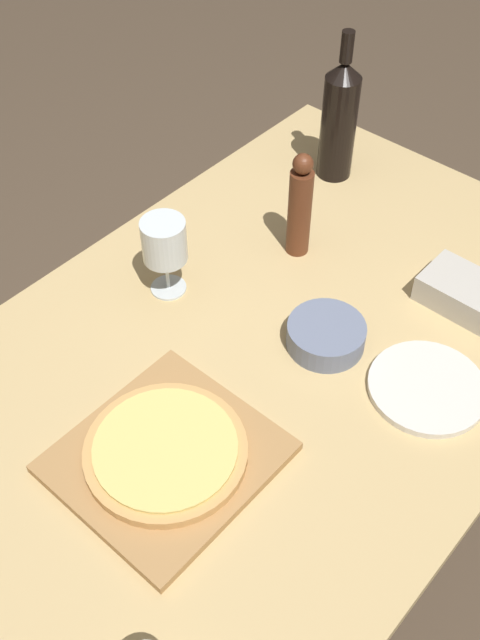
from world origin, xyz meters
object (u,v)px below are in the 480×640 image
Objects in this scene: pizza at (166,451)px; pepper_mill at (300,207)px; small_bowl at (326,335)px; wine_bottle at (339,119)px; wine_glass at (164,243)px.

pepper_mill reaches higher than pizza.
pepper_mill is 1.62× the size of small_bowl.
pepper_mill is (0.10, -0.27, -0.03)m from wine_bottle.
small_bowl is (0.21, -0.17, -0.09)m from pepper_mill.
pizza is at bearing -96.35° from small_bowl.
pizza is 1.82× the size of small_bowl.
wine_glass is at bearing -164.67° from small_bowl.
pepper_mill is at bearing 65.41° from wine_glass.
wine_glass is 0.35m from small_bowl.
wine_glass reaches higher than small_bowl.
wine_bottle is 0.54m from wine_glass.
pepper_mill reaches higher than wine_glass.
wine_glass is 1.16× the size of small_bowl.
small_bowl is at bearing -40.29° from pepper_mill.
wine_glass is (-0.02, -0.54, -0.02)m from wine_bottle.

